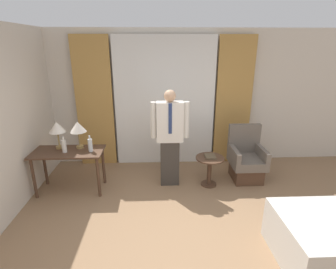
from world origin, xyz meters
TOP-DOWN VIEW (x-y plane):
  - ground_plane at (0.00, 0.00)m, footprint 16.00×16.00m
  - wall_back at (0.00, 2.76)m, footprint 10.00×0.06m
  - curtain_sheer_center at (0.00, 2.63)m, footprint 1.99×0.06m
  - curtain_drape_left at (-1.39, 2.63)m, footprint 0.72×0.06m
  - curtain_drape_right at (1.39, 2.63)m, footprint 0.72×0.06m
  - desk at (-1.65, 1.54)m, footprint 1.15×0.57m
  - table_lamp_left at (-1.82, 1.67)m, footprint 0.27×0.27m
  - table_lamp_right at (-1.48, 1.67)m, footprint 0.27×0.27m
  - bottle_near_edge at (-1.26, 1.51)m, footprint 0.07×0.07m
  - bottle_by_lamp at (-1.68, 1.49)m, footprint 0.08×0.08m
  - person at (0.05, 1.69)m, footprint 0.65×0.21m
  - armchair at (1.48, 1.83)m, footprint 0.59×0.65m
  - side_table at (0.75, 1.61)m, footprint 0.50×0.50m
  - book at (0.76, 1.62)m, footprint 0.18×0.22m

SIDE VIEW (x-z plane):
  - ground_plane at x=0.00m, z-range 0.00..0.00m
  - armchair at x=1.48m, z-range -0.15..0.85m
  - side_table at x=0.75m, z-range 0.10..0.63m
  - book at x=0.76m, z-range 0.53..0.56m
  - desk at x=-1.65m, z-range 0.25..0.98m
  - bottle_by_lamp at x=-1.68m, z-range 0.71..0.97m
  - bottle_near_edge at x=-1.26m, z-range 0.70..0.98m
  - person at x=0.05m, z-range 0.07..1.78m
  - table_lamp_left at x=-1.82m, z-range 0.86..1.32m
  - table_lamp_right at x=-1.48m, z-range 0.86..1.32m
  - curtain_sheer_center at x=0.00m, z-range 0.00..2.58m
  - curtain_drape_left at x=-1.39m, z-range 0.00..2.58m
  - curtain_drape_right at x=1.39m, z-range 0.00..2.58m
  - wall_back at x=0.00m, z-range 0.00..2.70m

